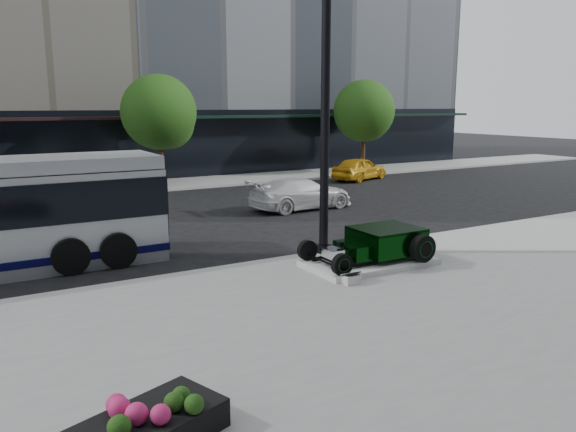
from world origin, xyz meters
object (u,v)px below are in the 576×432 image
hot_rod (380,242)px  lamppost (325,116)px  flower_planter (145,428)px  white_sedan (301,193)px  yellow_taxi (360,169)px

hot_rod → lamppost: bearing=110.4°
lamppost → flower_planter: size_ratio=3.83×
lamppost → white_sedan: size_ratio=1.85×
flower_planter → yellow_taxi: 26.73m
lamppost → flower_planter: bearing=-136.7°
hot_rod → white_sedan: white_sedan is taller
lamppost → white_sedan: bearing=63.5°
flower_planter → yellow_taxi: (18.19, 19.58, 0.31)m
white_sedan → yellow_taxi: bearing=-54.0°
flower_planter → white_sedan: 16.96m
lamppost → white_sedan: 8.19m
hot_rod → yellow_taxi: 17.98m
flower_planter → white_sedan: white_sedan is taller
flower_planter → yellow_taxi: size_ratio=0.56×
yellow_taxi → lamppost: bearing=120.3°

